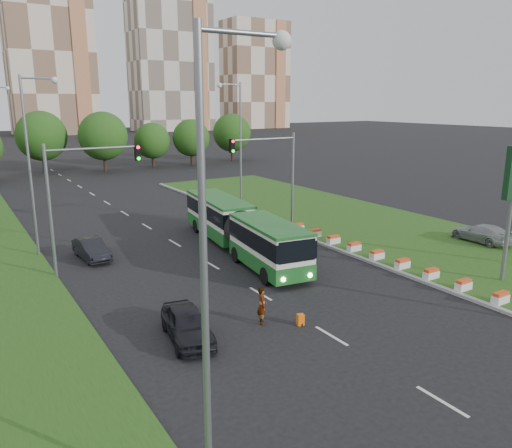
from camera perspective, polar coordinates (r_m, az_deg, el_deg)
ground at (r=29.47m, az=5.47°, el=-6.80°), size 360.00×360.00×0.00m
grass_median at (r=43.46m, az=12.73°, el=-0.18°), size 14.00×60.00×0.15m
median_kerb at (r=39.00m, az=5.42°, el=-1.47°), size 0.30×60.00×0.18m
lane_markings at (r=45.25m, az=-13.23°, el=0.25°), size 0.20×100.00×0.01m
flower_planters at (r=34.15m, az=13.66°, el=-3.42°), size 1.10×18.10×0.60m
traffic_mast_median at (r=38.81m, az=2.29°, el=6.43°), size 5.76×0.32×8.00m
traffic_mast_left at (r=31.88m, az=-19.82°, el=3.99°), size 5.76×0.32×8.00m
street_lamps at (r=34.98m, az=-8.36°, el=6.55°), size 36.00×60.00×12.00m
tree_line at (r=81.58m, az=-12.84°, el=9.41°), size 120.00×8.00×9.00m
apartment_tower_ceast at (r=175.34m, az=-22.53°, el=17.66°), size 25.00×15.00×50.00m
apartment_tower_east at (r=186.70m, az=-9.74°, el=17.72°), size 27.00×15.00×47.00m
midrise_east at (r=202.57m, az=-0.12°, el=16.60°), size 24.00×14.00×40.00m
articulated_bus at (r=35.07m, az=-2.07°, el=-0.48°), size 2.60×16.66×2.74m
car_left_near at (r=22.78m, az=-7.88°, el=-11.28°), size 2.45×4.57×1.48m
car_left_far at (r=35.38m, az=-18.29°, el=-2.73°), size 1.76×4.27×1.38m
car_median at (r=40.74m, az=24.38°, el=-0.95°), size 2.01×4.67×1.34m
pedestrian at (r=24.03m, az=0.69°, el=-9.28°), size 0.68×0.79×1.84m
shopping_trolley at (r=24.21m, az=5.11°, el=-10.84°), size 0.32×0.34×0.55m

